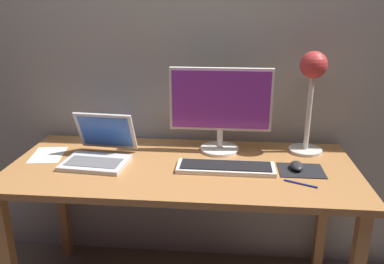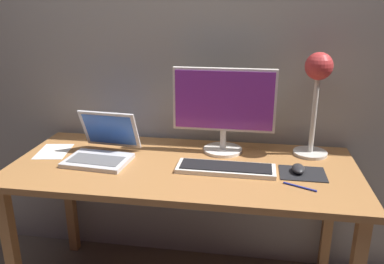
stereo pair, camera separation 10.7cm
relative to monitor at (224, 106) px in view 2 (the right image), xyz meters
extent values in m
cube|color=#9E998E|center=(-0.17, 0.20, 0.32)|extent=(4.80, 0.06, 2.60)
cube|color=#A8703D|center=(-0.17, -0.20, -0.25)|extent=(1.60, 0.70, 0.03)
cube|color=#A8703D|center=(-0.91, -0.49, -0.62)|extent=(0.05, 0.05, 0.71)
cube|color=#A8703D|center=(-0.91, 0.09, -0.62)|extent=(0.05, 0.05, 0.71)
cube|color=#A8703D|center=(0.57, 0.09, -0.62)|extent=(0.05, 0.05, 0.71)
cylinder|color=silver|center=(0.00, 0.00, -0.23)|extent=(0.20, 0.20, 0.01)
cylinder|color=silver|center=(0.00, 0.00, -0.17)|extent=(0.03, 0.03, 0.10)
cube|color=silver|center=(0.00, 0.00, 0.03)|extent=(0.50, 0.03, 0.31)
cube|color=purple|center=(0.00, -0.02, 0.03)|extent=(0.48, 0.00, 0.28)
cube|color=silver|center=(0.03, -0.24, -0.23)|extent=(0.44, 0.14, 0.02)
cube|color=black|center=(0.03, -0.24, -0.22)|extent=(0.41, 0.11, 0.01)
cube|color=silver|center=(-0.57, -0.24, -0.23)|extent=(0.31, 0.24, 0.02)
cube|color=slate|center=(-0.57, -0.25, -0.22)|extent=(0.26, 0.14, 0.00)
cube|color=silver|center=(-0.56, -0.09, -0.12)|extent=(0.30, 0.12, 0.20)
cube|color=blue|center=(-0.56, -0.09, -0.12)|extent=(0.26, 0.10, 0.17)
cylinder|color=beige|center=(0.43, 0.03, -0.23)|extent=(0.17, 0.17, 0.01)
cylinder|color=silver|center=(0.43, 0.03, -0.03)|extent=(0.02, 0.02, 0.40)
sphere|color=#BF3333|center=(0.43, 0.03, 0.20)|extent=(0.13, 0.13, 0.13)
sphere|color=#FFEAB2|center=(0.43, 0.02, 0.17)|extent=(0.05, 0.05, 0.05)
cube|color=black|center=(0.37, -0.22, -0.24)|extent=(0.20, 0.16, 0.00)
ellipsoid|color=#28282B|center=(0.35, -0.21, -0.22)|extent=(0.06, 0.10, 0.03)
cube|color=white|center=(-0.84, -0.14, -0.24)|extent=(0.18, 0.23, 0.00)
cylinder|color=#2633A5|center=(0.35, -0.36, -0.23)|extent=(0.13, 0.07, 0.01)
camera|label=1|loc=(0.03, -1.86, 0.49)|focal=36.63mm
camera|label=2|loc=(0.14, -1.85, 0.49)|focal=36.63mm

